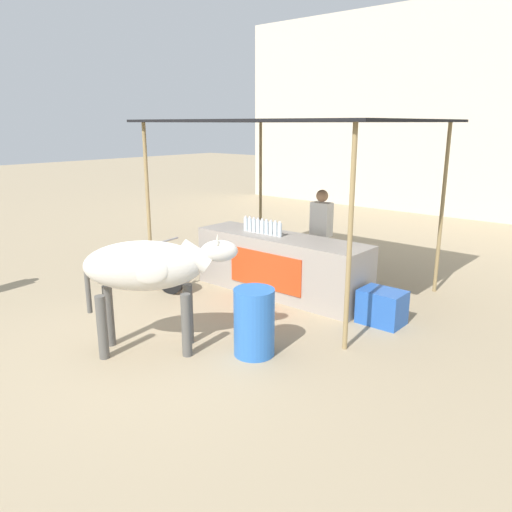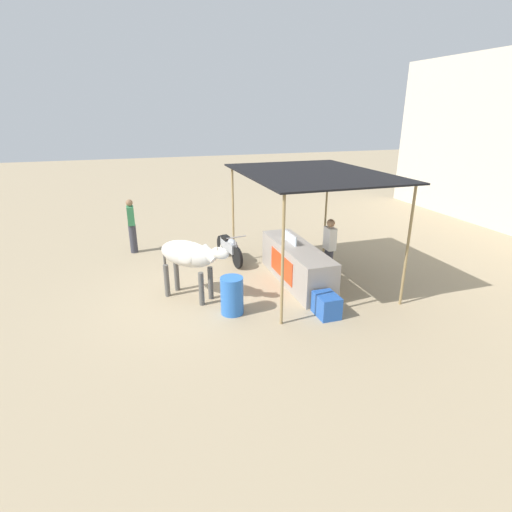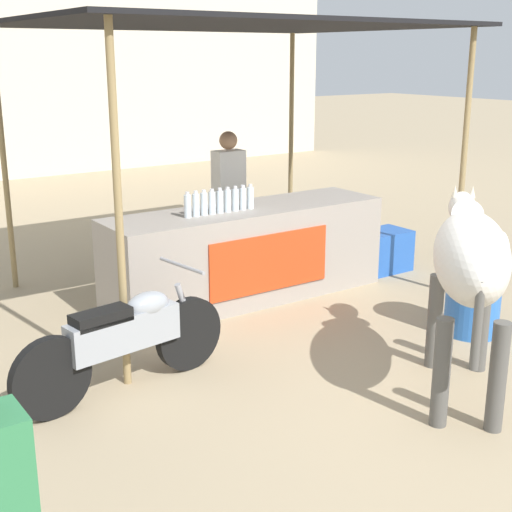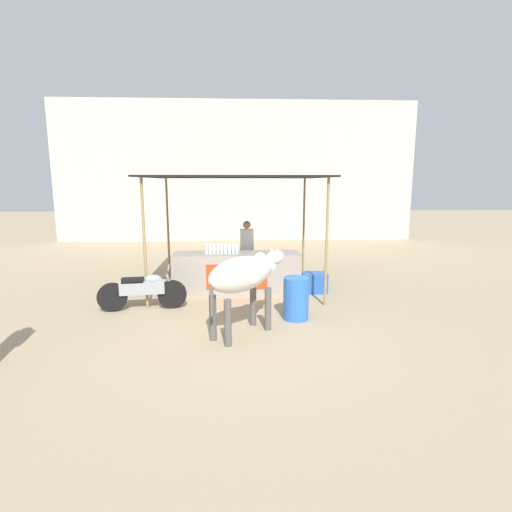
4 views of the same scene
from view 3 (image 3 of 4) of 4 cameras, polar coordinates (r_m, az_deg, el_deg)
ground_plane at (r=5.93m, az=11.42°, el=-9.04°), size 60.00×60.00×0.00m
stall_counter at (r=7.34m, az=-0.72°, el=0.20°), size 3.00×0.82×0.96m
stall_awning at (r=7.32m, az=-2.17°, el=17.29°), size 4.20×3.20×2.76m
water_bottle_row at (r=6.98m, az=-2.91°, el=4.38°), size 0.79×0.07×0.25m
vendor_behind_counter at (r=8.01m, az=-2.18°, el=4.24°), size 0.34×0.22×1.65m
cooler_box at (r=8.48m, az=10.10°, el=0.43°), size 0.60×0.44×0.48m
water_barrel at (r=6.72m, az=17.02°, el=-2.62°), size 0.49×0.49×0.83m
cow at (r=5.35m, az=16.77°, el=-0.32°), size 1.56×1.53×1.44m
motorcycle_parked at (r=5.43m, az=-10.32°, el=-6.44°), size 1.79×0.55×0.90m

